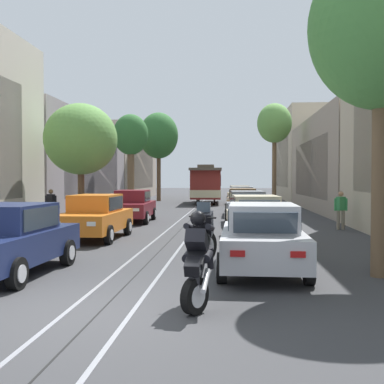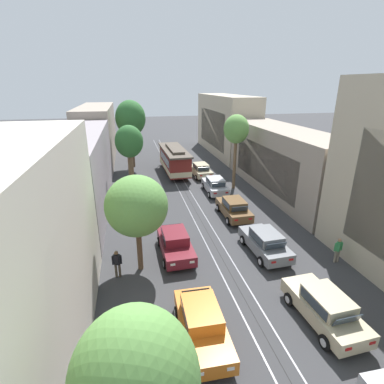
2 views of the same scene
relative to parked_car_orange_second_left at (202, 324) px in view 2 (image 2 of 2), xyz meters
The scene contains 19 objects.
ground_plane 13.24m from the parked_car_orange_second_left, 78.11° to the left, with size 160.00×160.00×0.00m, color #38383A.
trolley_track_rails 16.70m from the parked_car_orange_second_left, 80.61° to the left, with size 1.14×63.29×0.01m.
building_facade_left 16.11m from the parked_car_orange_second_left, 116.30° to the left, with size 5.30×54.99×8.54m.
building_facade_right 18.89m from the parked_car_orange_second_left, 47.39° to the left, with size 5.36×54.99×10.80m.
parked_car_orange_second_left is the anchor object (origin of this frame).
parked_car_maroon_mid_left 6.82m from the parked_car_orange_second_left, 90.42° to the left, with size 2.08×4.40×1.58m.
parked_car_beige_second_right 5.66m from the parked_car_orange_second_left, ahead, with size 2.14×4.42×1.58m.
parked_car_grey_mid_right 8.02m from the parked_car_orange_second_left, 45.95° to the left, with size 2.13×4.42×1.58m.
parked_car_brown_fourth_right 12.68m from the parked_car_orange_second_left, 64.33° to the left, with size 2.00×4.36×1.58m.
parked_car_silver_fifth_right 18.15m from the parked_car_orange_second_left, 71.97° to the left, with size 2.05×4.38×1.58m.
parked_car_beige_sixth_right 23.68m from the parked_car_orange_second_left, 76.49° to the left, with size 2.14×4.42×1.58m.
street_tree_kerb_left_second 6.97m from the parked_car_orange_second_left, 111.96° to the left, with size 3.45×3.65×5.73m.
street_tree_kerb_left_mid 18.67m from the parked_car_orange_second_left, 97.82° to the left, with size 2.56×2.31×6.85m.
street_tree_kerb_left_fourth 29.76m from the parked_car_orange_second_left, 94.11° to the left, with size 3.74×3.84×8.48m.
street_tree_kerb_right_second 20.62m from the parked_car_orange_second_left, 66.55° to the left, with size 2.47×2.66×7.55m.
cable_car_trolley 24.83m from the parked_car_orange_second_left, 83.70° to the left, with size 2.82×9.17×3.28m.
pedestrian_on_left_pavement 6.33m from the parked_car_orange_second_left, 124.68° to the left, with size 0.55×0.36×1.65m.
pedestrian_on_right_pavement 10.23m from the parked_car_orange_second_left, 22.47° to the left, with size 0.55×0.38×1.62m.
fire_hydrant 2.12m from the parked_car_orange_second_left, 147.51° to the right, with size 0.40×0.22×0.84m.
Camera 2 is at (-5.16, -0.23, 10.29)m, focal length 27.54 mm.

